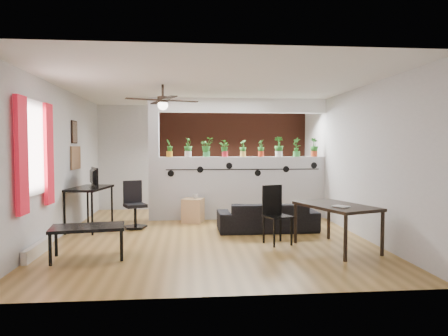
{
  "coord_description": "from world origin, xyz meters",
  "views": [
    {
      "loc": [
        -0.38,
        -7.07,
        1.56
      ],
      "look_at": [
        0.31,
        0.6,
        1.15
      ],
      "focal_mm": 32.0,
      "sensor_mm": 36.0,
      "label": 1
    }
  ],
  "objects_px": {
    "potted_plant_6": "(279,146)",
    "sofa": "(267,217)",
    "coffee_table": "(88,229)",
    "office_chair": "(134,208)",
    "cube_shelf": "(193,210)",
    "potted_plant_2": "(207,147)",
    "potted_plant_1": "(188,147)",
    "potted_plant_3": "(225,148)",
    "cup": "(195,196)",
    "potted_plant_4": "(243,148)",
    "folding_chair": "(275,209)",
    "dining_table": "(336,209)",
    "potted_plant_8": "(314,147)",
    "potted_plant_5": "(261,148)",
    "ceiling_fan": "(163,102)",
    "computer_desk": "(89,191)",
    "potted_plant_0": "(169,147)",
    "potted_plant_7": "(297,146)"
  },
  "relations": [
    {
      "from": "ceiling_fan",
      "to": "potted_plant_3",
      "type": "bearing_deg",
      "value": 56.2
    },
    {
      "from": "ceiling_fan",
      "to": "potted_plant_5",
      "type": "relative_size",
      "value": 3.25
    },
    {
      "from": "potted_plant_8",
      "to": "folding_chair",
      "type": "bearing_deg",
      "value": -121.18
    },
    {
      "from": "coffee_table",
      "to": "office_chair",
      "type": "bearing_deg",
      "value": 80.04
    },
    {
      "from": "potted_plant_1",
      "to": "potted_plant_3",
      "type": "bearing_deg",
      "value": 0.0
    },
    {
      "from": "potted_plant_1",
      "to": "cube_shelf",
      "type": "relative_size",
      "value": 0.84
    },
    {
      "from": "potted_plant_4",
      "to": "computer_desk",
      "type": "bearing_deg",
      "value": -164.37
    },
    {
      "from": "potted_plant_4",
      "to": "dining_table",
      "type": "xyz_separation_m",
      "value": [
        1.07,
        -2.72,
        -0.93
      ]
    },
    {
      "from": "potted_plant_6",
      "to": "coffee_table",
      "type": "xyz_separation_m",
      "value": [
        -3.37,
        -2.92,
        -1.17
      ]
    },
    {
      "from": "ceiling_fan",
      "to": "folding_chair",
      "type": "relative_size",
      "value": 1.27
    },
    {
      "from": "potted_plant_8",
      "to": "coffee_table",
      "type": "xyz_separation_m",
      "value": [
        -4.16,
        -2.92,
        -1.16
      ]
    },
    {
      "from": "potted_plant_1",
      "to": "office_chair",
      "type": "distance_m",
      "value": 1.78
    },
    {
      "from": "potted_plant_5",
      "to": "office_chair",
      "type": "distance_m",
      "value": 2.98
    },
    {
      "from": "potted_plant_5",
      "to": "dining_table",
      "type": "relative_size",
      "value": 0.26
    },
    {
      "from": "potted_plant_2",
      "to": "folding_chair",
      "type": "distance_m",
      "value": 2.67
    },
    {
      "from": "potted_plant_3",
      "to": "sofa",
      "type": "height_order",
      "value": "potted_plant_3"
    },
    {
      "from": "potted_plant_1",
      "to": "potted_plant_7",
      "type": "distance_m",
      "value": 2.37
    },
    {
      "from": "potted_plant_4",
      "to": "coffee_table",
      "type": "xyz_separation_m",
      "value": [
        -2.58,
        -2.92,
        -1.13
      ]
    },
    {
      "from": "computer_desk",
      "to": "office_chair",
      "type": "distance_m",
      "value": 0.9
    },
    {
      "from": "potted_plant_0",
      "to": "potted_plant_5",
      "type": "relative_size",
      "value": 1.03
    },
    {
      "from": "potted_plant_2",
      "to": "office_chair",
      "type": "relative_size",
      "value": 0.46
    },
    {
      "from": "potted_plant_7",
      "to": "potted_plant_8",
      "type": "bearing_deg",
      "value": -0.0
    },
    {
      "from": "potted_plant_3",
      "to": "potted_plant_8",
      "type": "bearing_deg",
      "value": -0.0
    },
    {
      "from": "potted_plant_3",
      "to": "office_chair",
      "type": "bearing_deg",
      "value": -155.05
    },
    {
      "from": "potted_plant_2",
      "to": "potted_plant_4",
      "type": "xyz_separation_m",
      "value": [
        0.79,
        0.0,
        -0.03
      ]
    },
    {
      "from": "potted_plant_5",
      "to": "potted_plant_0",
      "type": "bearing_deg",
      "value": 180.0
    },
    {
      "from": "cube_shelf",
      "to": "potted_plant_2",
      "type": "bearing_deg",
      "value": 66.04
    },
    {
      "from": "potted_plant_5",
      "to": "cup",
      "type": "xyz_separation_m",
      "value": [
        -1.43,
        -0.34,
        -1.0
      ]
    },
    {
      "from": "potted_plant_0",
      "to": "potted_plant_4",
      "type": "distance_m",
      "value": 1.58
    },
    {
      "from": "potted_plant_5",
      "to": "dining_table",
      "type": "height_order",
      "value": "potted_plant_5"
    },
    {
      "from": "potted_plant_6",
      "to": "sofa",
      "type": "xyz_separation_m",
      "value": [
        -0.51,
        -1.3,
        -1.33
      ]
    },
    {
      "from": "potted_plant_0",
      "to": "folding_chair",
      "type": "distance_m",
      "value": 3.05
    },
    {
      "from": "potted_plant_4",
      "to": "potted_plant_8",
      "type": "xyz_separation_m",
      "value": [
        1.58,
        -0.0,
        0.03
      ]
    },
    {
      "from": "potted_plant_1",
      "to": "potted_plant_4",
      "type": "xyz_separation_m",
      "value": [
        1.19,
        0.0,
        -0.03
      ]
    },
    {
      "from": "folding_chair",
      "to": "coffee_table",
      "type": "xyz_separation_m",
      "value": [
        -2.79,
        -0.66,
        -0.14
      ]
    },
    {
      "from": "potted_plant_5",
      "to": "potted_plant_4",
      "type": "bearing_deg",
      "value": 180.0
    },
    {
      "from": "sofa",
      "to": "folding_chair",
      "type": "relative_size",
      "value": 1.85
    },
    {
      "from": "potted_plant_2",
      "to": "coffee_table",
      "type": "distance_m",
      "value": 3.62
    },
    {
      "from": "potted_plant_5",
      "to": "computer_desk",
      "type": "bearing_deg",
      "value": -166.09
    },
    {
      "from": "cup",
      "to": "potted_plant_4",
      "type": "bearing_deg",
      "value": 18.11
    },
    {
      "from": "ceiling_fan",
      "to": "potted_plant_3",
      "type": "height_order",
      "value": "ceiling_fan"
    },
    {
      "from": "potted_plant_3",
      "to": "coffee_table",
      "type": "distance_m",
      "value": 3.82
    },
    {
      "from": "potted_plant_3",
      "to": "dining_table",
      "type": "height_order",
      "value": "potted_plant_3"
    },
    {
      "from": "ceiling_fan",
      "to": "potted_plant_8",
      "type": "relative_size",
      "value": 2.9
    },
    {
      "from": "ceiling_fan",
      "to": "dining_table",
      "type": "relative_size",
      "value": 0.83
    },
    {
      "from": "potted_plant_3",
      "to": "computer_desk",
      "type": "height_order",
      "value": "potted_plant_3"
    },
    {
      "from": "potted_plant_3",
      "to": "potted_plant_5",
      "type": "relative_size",
      "value": 0.99
    },
    {
      "from": "potted_plant_2",
      "to": "cup",
      "type": "bearing_deg",
      "value": -126.3
    },
    {
      "from": "sofa",
      "to": "cube_shelf",
      "type": "distance_m",
      "value": 1.67
    },
    {
      "from": "potted_plant_1",
      "to": "sofa",
      "type": "distance_m",
      "value": 2.36
    }
  ]
}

